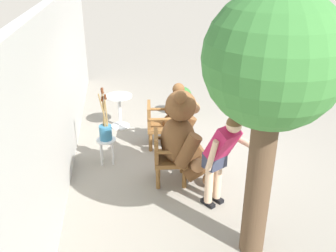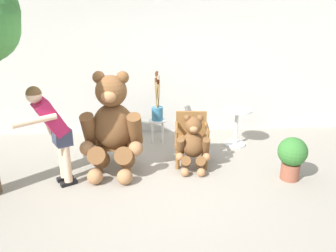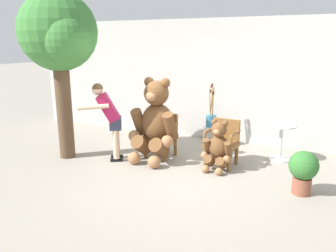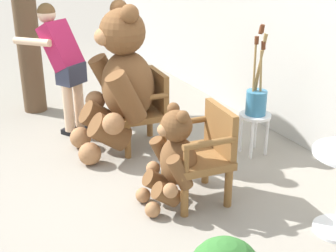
{
  "view_description": "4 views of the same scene",
  "coord_description": "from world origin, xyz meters",
  "px_view_note": "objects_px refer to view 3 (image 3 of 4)",
  "views": [
    {
      "loc": [
        -5.86,
        1.43,
        3.42
      ],
      "look_at": [
        0.01,
        0.63,
        0.69
      ],
      "focal_mm": 40.0,
      "sensor_mm": 36.0,
      "label": 1
    },
    {
      "loc": [
        -0.11,
        -4.38,
        2.43
      ],
      "look_at": [
        0.22,
        0.45,
        0.76
      ],
      "focal_mm": 35.0,
      "sensor_mm": 36.0,
      "label": 2
    },
    {
      "loc": [
        2.12,
        -5.05,
        2.24
      ],
      "look_at": [
        -0.23,
        0.16,
        0.8
      ],
      "focal_mm": 35.0,
      "sensor_mm": 36.0,
      "label": 3
    },
    {
      "loc": [
        3.83,
        -1.25,
        2.27
      ],
      "look_at": [
        0.25,
        0.59,
        0.59
      ],
      "focal_mm": 50.0,
      "sensor_mm": 36.0,
      "label": 4
    }
  ],
  "objects_px": {
    "teddy_bear_small": "(218,146)",
    "potted_plant": "(303,169)",
    "teddy_bear_large": "(155,121)",
    "brush_bucket": "(211,118)",
    "wooden_chair_left": "(162,134)",
    "person_visitor": "(109,115)",
    "white_stool": "(211,131)",
    "wooden_chair_right": "(223,141)",
    "patio_tree": "(60,37)",
    "round_side_table": "(281,138)"
  },
  "relations": [
    {
      "from": "teddy_bear_small",
      "to": "potted_plant",
      "type": "distance_m",
      "value": 1.52
    },
    {
      "from": "teddy_bear_large",
      "to": "brush_bucket",
      "type": "distance_m",
      "value": 1.46
    },
    {
      "from": "wooden_chair_left",
      "to": "person_visitor",
      "type": "height_order",
      "value": "person_visitor"
    },
    {
      "from": "wooden_chair_left",
      "to": "teddy_bear_large",
      "type": "distance_m",
      "value": 0.43
    },
    {
      "from": "teddy_bear_large",
      "to": "white_stool",
      "type": "height_order",
      "value": "teddy_bear_large"
    },
    {
      "from": "wooden_chair_right",
      "to": "patio_tree",
      "type": "relative_size",
      "value": 0.27
    },
    {
      "from": "white_stool",
      "to": "potted_plant",
      "type": "relative_size",
      "value": 0.68
    },
    {
      "from": "potted_plant",
      "to": "white_stool",
      "type": "bearing_deg",
      "value": 139.35
    },
    {
      "from": "white_stool",
      "to": "person_visitor",
      "type": "bearing_deg",
      "value": -133.22
    },
    {
      "from": "teddy_bear_large",
      "to": "person_visitor",
      "type": "xyz_separation_m",
      "value": [
        -0.8,
        -0.39,
        0.11
      ]
    },
    {
      "from": "round_side_table",
      "to": "wooden_chair_left",
      "type": "bearing_deg",
      "value": -162.2
    },
    {
      "from": "teddy_bear_small",
      "to": "wooden_chair_left",
      "type": "bearing_deg",
      "value": 166.92
    },
    {
      "from": "round_side_table",
      "to": "potted_plant",
      "type": "distance_m",
      "value": 1.51
    },
    {
      "from": "wooden_chair_left",
      "to": "potted_plant",
      "type": "distance_m",
      "value": 2.8
    },
    {
      "from": "teddy_bear_small",
      "to": "patio_tree",
      "type": "xyz_separation_m",
      "value": [
        -2.91,
        -0.6,
        1.91
      ]
    },
    {
      "from": "person_visitor",
      "to": "patio_tree",
      "type": "bearing_deg",
      "value": -164.64
    },
    {
      "from": "teddy_bear_small",
      "to": "person_visitor",
      "type": "bearing_deg",
      "value": -169.9
    },
    {
      "from": "person_visitor",
      "to": "round_side_table",
      "type": "bearing_deg",
      "value": 24.33
    },
    {
      "from": "potted_plant",
      "to": "wooden_chair_left",
      "type": "bearing_deg",
      "value": 165.12
    },
    {
      "from": "brush_bucket",
      "to": "white_stool",
      "type": "bearing_deg",
      "value": 67.26
    },
    {
      "from": "patio_tree",
      "to": "round_side_table",
      "type": "bearing_deg",
      "value": 22.46
    },
    {
      "from": "patio_tree",
      "to": "white_stool",
      "type": "bearing_deg",
      "value": 38.05
    },
    {
      "from": "teddy_bear_large",
      "to": "teddy_bear_small",
      "type": "height_order",
      "value": "teddy_bear_large"
    },
    {
      "from": "wooden_chair_right",
      "to": "white_stool",
      "type": "height_order",
      "value": "wooden_chair_right"
    },
    {
      "from": "teddy_bear_small",
      "to": "patio_tree",
      "type": "bearing_deg",
      "value": -168.34
    },
    {
      "from": "teddy_bear_small",
      "to": "potted_plant",
      "type": "xyz_separation_m",
      "value": [
        1.45,
        -0.43,
        -0.06
      ]
    },
    {
      "from": "wooden_chair_right",
      "to": "patio_tree",
      "type": "xyz_separation_m",
      "value": [
        -2.93,
        -0.89,
        1.9
      ]
    },
    {
      "from": "patio_tree",
      "to": "potted_plant",
      "type": "height_order",
      "value": "patio_tree"
    },
    {
      "from": "wooden_chair_left",
      "to": "brush_bucket",
      "type": "distance_m",
      "value": 1.23
    },
    {
      "from": "wooden_chair_right",
      "to": "brush_bucket",
      "type": "bearing_deg",
      "value": 118.7
    },
    {
      "from": "potted_plant",
      "to": "patio_tree",
      "type": "bearing_deg",
      "value": -177.72
    },
    {
      "from": "wooden_chair_left",
      "to": "patio_tree",
      "type": "relative_size",
      "value": 0.27
    },
    {
      "from": "wooden_chair_right",
      "to": "potted_plant",
      "type": "xyz_separation_m",
      "value": [
        1.44,
        -0.72,
        -0.07
      ]
    },
    {
      "from": "teddy_bear_large",
      "to": "person_visitor",
      "type": "relative_size",
      "value": 1.06
    },
    {
      "from": "teddy_bear_large",
      "to": "round_side_table",
      "type": "distance_m",
      "value": 2.48
    },
    {
      "from": "teddy_bear_large",
      "to": "teddy_bear_small",
      "type": "bearing_deg",
      "value": -1.04
    },
    {
      "from": "person_visitor",
      "to": "potted_plant",
      "type": "xyz_separation_m",
      "value": [
        3.52,
        -0.06,
        -0.51
      ]
    },
    {
      "from": "white_stool",
      "to": "wooden_chair_left",
      "type": "bearing_deg",
      "value": -126.7
    },
    {
      "from": "round_side_table",
      "to": "patio_tree",
      "type": "bearing_deg",
      "value": -157.54
    },
    {
      "from": "round_side_table",
      "to": "teddy_bear_large",
      "type": "bearing_deg",
      "value": -156.32
    },
    {
      "from": "wooden_chair_right",
      "to": "person_visitor",
      "type": "bearing_deg",
      "value": -162.38
    },
    {
      "from": "wooden_chair_left",
      "to": "potted_plant",
      "type": "xyz_separation_m",
      "value": [
        2.71,
        -0.72,
        -0.07
      ]
    },
    {
      "from": "teddy_bear_small",
      "to": "patio_tree",
      "type": "relative_size",
      "value": 0.29
    },
    {
      "from": "teddy_bear_large",
      "to": "white_stool",
      "type": "xyz_separation_m",
      "value": [
        0.74,
        1.25,
        -0.44
      ]
    },
    {
      "from": "patio_tree",
      "to": "brush_bucket",
      "type": "bearing_deg",
      "value": 38.04
    },
    {
      "from": "wooden_chair_right",
      "to": "patio_tree",
      "type": "bearing_deg",
      "value": -163.03
    },
    {
      "from": "person_visitor",
      "to": "patio_tree",
      "type": "xyz_separation_m",
      "value": [
        -0.85,
        -0.23,
        1.46
      ]
    },
    {
      "from": "wooden_chair_left",
      "to": "patio_tree",
      "type": "distance_m",
      "value": 2.68
    },
    {
      "from": "round_side_table",
      "to": "patio_tree",
      "type": "distance_m",
      "value": 4.63
    },
    {
      "from": "person_visitor",
      "to": "teddy_bear_large",
      "type": "bearing_deg",
      "value": 26.12
    }
  ]
}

